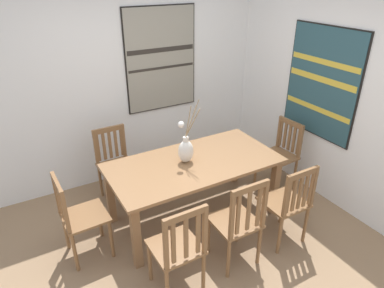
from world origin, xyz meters
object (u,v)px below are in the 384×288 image
dining_table (194,170)px  centerpiece_vase (186,149)px  chair_0 (79,216)px  painting_on_side_wall (322,83)px  chair_5 (115,163)px  chair_1 (238,221)px  chair_2 (179,248)px  painting_on_back_wall (161,60)px  chair_4 (281,153)px  chair_3 (288,202)px

dining_table → centerpiece_vase: 0.27m
chair_0 → painting_on_side_wall: size_ratio=0.72×
chair_0 → chair_5: size_ratio=1.01×
chair_1 → chair_2: size_ratio=1.02×
dining_table → chair_2: 1.08m
chair_5 → painting_on_back_wall: size_ratio=0.69×
painting_on_side_wall → chair_4: bearing=152.2°
chair_2 → centerpiece_vase: bearing=57.7°
centerpiece_vase → chair_2: bearing=-122.3°
chair_0 → chair_1: 1.54m
dining_table → chair_0: size_ratio=2.01×
chair_5 → chair_4: bearing=-22.7°
centerpiece_vase → painting_on_side_wall: bearing=-7.1°
chair_1 → centerpiece_vase: bearing=95.5°
dining_table → chair_2: (-0.65, -0.85, -0.14)m
chair_0 → chair_5: chair_0 is taller
chair_2 → chair_5: size_ratio=1.05×
dining_table → chair_5: 1.06m
centerpiece_vase → dining_table: bearing=-28.2°
centerpiece_vase → chair_2: (-0.57, -0.90, -0.40)m
chair_0 → painting_on_back_wall: painting_on_back_wall is taller
chair_3 → chair_4: (0.68, 0.84, -0.01)m
chair_4 → painting_on_side_wall: painting_on_side_wall is taller
chair_2 → chair_3: chair_2 is taller
chair_0 → centerpiece_vase: bearing=1.2°
chair_5 → dining_table: bearing=-51.9°
dining_table → chair_1: (0.01, -0.83, -0.14)m
dining_table → centerpiece_vase: size_ratio=2.55×
chair_0 → chair_2: bearing=-53.8°
centerpiece_vase → chair_5: 1.05m
centerpiece_vase → painting_on_back_wall: size_ratio=0.55×
centerpiece_vase → chair_5: bearing=126.0°
dining_table → chair_1: 0.85m
chair_3 → painting_on_side_wall: 1.53m
painting_on_back_wall → painting_on_side_wall: size_ratio=1.03×
centerpiece_vase → chair_1: bearing=-84.5°
chair_5 → chair_2: bearing=-89.9°
dining_table → painting_on_side_wall: (1.65, -0.17, 0.79)m
chair_1 → painting_on_side_wall: painting_on_side_wall is taller
chair_3 → chair_4: 1.08m
chair_2 → chair_5: (-0.00, 1.68, -0.00)m
painting_on_side_wall → chair_2: bearing=-163.4°
chair_2 → chair_5: 1.68m
dining_table → painting_on_back_wall: painting_on_back_wall is taller
chair_5 → centerpiece_vase: bearing=-54.0°
chair_3 → chair_0: bearing=156.0°
painting_on_back_wall → dining_table: bearing=-100.8°
centerpiece_vase → painting_on_side_wall: size_ratio=0.56×
chair_4 → centerpiece_vase: bearing=178.5°
painting_on_back_wall → painting_on_side_wall: (1.40, -1.48, -0.14)m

